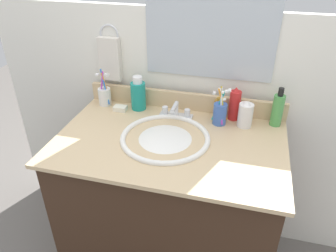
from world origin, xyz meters
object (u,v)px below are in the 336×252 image
object	(u,v)px
bottle_spray_red	(235,105)
cup_white_ceramic	(105,95)
faucet	(176,112)
hand_towel	(110,59)
soap_bar	(120,108)
bottle_lotion_white	(245,115)
bottle_toner_green	(278,110)
bottle_oil_amber	(218,107)
bottle_mouthwash_teal	(138,95)
cup_blue_plastic	(220,112)

from	to	relation	value
bottle_spray_red	cup_white_ceramic	world-z (taller)	cup_white_ceramic
faucet	hand_towel	bearing A→B (deg)	162.10
soap_bar	bottle_lotion_white	bearing A→B (deg)	0.54
bottle_toner_green	soap_bar	bearing A→B (deg)	-175.91
bottle_oil_amber	bottle_mouthwash_teal	bearing A→B (deg)	-175.18
faucet	soap_bar	bearing A→B (deg)	-179.72
faucet	cup_blue_plastic	size ratio (longest dim) A/B	0.85
hand_towel	cup_white_ceramic	world-z (taller)	hand_towel
bottle_oil_amber	bottle_spray_red	distance (m)	0.09
faucet	cup_blue_plastic	bearing A→B (deg)	-1.00
bottle_mouthwash_teal	bottle_toner_green	bearing A→B (deg)	0.69
bottle_spray_red	cup_blue_plastic	bearing A→B (deg)	-133.38
cup_white_ceramic	cup_blue_plastic	distance (m)	0.60
bottle_toner_green	cup_blue_plastic	bearing A→B (deg)	-167.55
bottle_toner_green	cup_blue_plastic	size ratio (longest dim) A/B	0.99
faucet	bottle_oil_amber	xyz separation A→B (m)	(0.19, 0.08, 0.01)
bottle_spray_red	cup_white_ceramic	size ratio (longest dim) A/B	0.85
bottle_spray_red	cup_blue_plastic	world-z (taller)	cup_blue_plastic
bottle_toner_green	cup_blue_plastic	world-z (taller)	cup_blue_plastic
bottle_spray_red	bottle_oil_amber	bearing A→B (deg)	166.97
bottle_oil_amber	soap_bar	world-z (taller)	bottle_oil_amber
bottle_toner_green	cup_white_ceramic	xyz separation A→B (m)	(-0.85, -0.01, -0.03)
hand_towel	bottle_mouthwash_teal	world-z (taller)	hand_towel
bottle_mouthwash_teal	cup_blue_plastic	distance (m)	0.42
bottle_oil_amber	bottle_lotion_white	distance (m)	0.15
faucet	bottle_spray_red	bearing A→B (deg)	12.42
bottle_oil_amber	bottle_mouthwash_teal	xyz separation A→B (m)	(-0.40, -0.03, 0.04)
bottle_spray_red	hand_towel	bearing A→B (deg)	174.54
bottle_spray_red	bottle_mouthwash_teal	world-z (taller)	bottle_mouthwash_teal
hand_towel	faucet	size ratio (longest dim) A/B	1.38
bottle_mouthwash_teal	bottle_toner_green	xyz separation A→B (m)	(0.67, 0.01, 0.00)
bottle_mouthwash_teal	soap_bar	size ratio (longest dim) A/B	2.71
bottle_mouthwash_teal	cup_blue_plastic	bearing A→B (deg)	-6.58
hand_towel	soap_bar	size ratio (longest dim) A/B	3.44
bottle_oil_amber	cup_white_ceramic	distance (m)	0.58
hand_towel	bottle_mouthwash_teal	bearing A→B (deg)	-24.20
bottle_lotion_white	soap_bar	world-z (taller)	bottle_lotion_white
cup_white_ceramic	cup_blue_plastic	size ratio (longest dim) A/B	1.02
bottle_oil_amber	bottle_spray_red	size ratio (longest dim) A/B	0.58
faucet	bottle_lotion_white	xyz separation A→B (m)	(0.32, 0.00, 0.03)
hand_towel	bottle_oil_amber	xyz separation A→B (m)	(0.57, -0.04, -0.18)
cup_blue_plastic	bottle_spray_red	bearing A→B (deg)	46.62
faucet	soap_bar	xyz separation A→B (m)	(-0.29, -0.00, -0.02)
cup_white_ceramic	soap_bar	bearing A→B (deg)	-23.73
bottle_oil_amber	soap_bar	xyz separation A→B (m)	(-0.48, -0.08, -0.03)
hand_towel	bottle_spray_red	size ratio (longest dim) A/B	1.34
bottle_oil_amber	bottle_mouthwash_teal	size ratio (longest dim) A/B	0.55
faucet	bottle_oil_amber	distance (m)	0.21
hand_towel	bottle_lotion_white	size ratio (longest dim) A/B	1.74
faucet	bottle_oil_amber	bearing A→B (deg)	21.94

